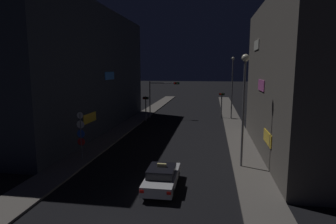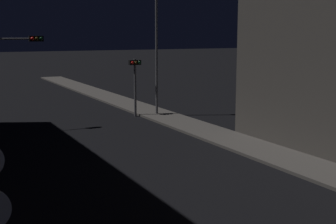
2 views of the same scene
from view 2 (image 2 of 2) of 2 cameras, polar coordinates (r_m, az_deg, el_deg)
The scene contains 3 objects.
sidewalk_right at distance 30.33m, azimuth -0.10°, elevation -0.70°, with size 2.48×63.65×0.14m, color #5B5651.
traffic_light_right_kerb at distance 30.90m, azimuth -4.04°, elevation 4.49°, with size 0.80×0.42×3.85m.
street_lamp_far_block at distance 31.07m, azimuth -1.42°, elevation 9.47°, with size 0.41×0.41×8.79m.
Camera 2 is at (-6.91, 3.30, 5.49)m, focal length 49.80 mm.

